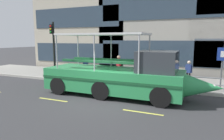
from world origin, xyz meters
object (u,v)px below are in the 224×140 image
duck_tour_boat (122,76)px  traffic_light_pole (53,44)px  pedestrian_near_stern (86,65)px  pedestrian_near_bow (189,70)px  pedestrian_mid_left (143,68)px  leaned_bicycle (68,73)px  parking_sign (222,61)px  pedestrian_mid_right (119,65)px

duck_tour_boat → traffic_light_pole: bearing=159.2°
traffic_light_pole → pedestrian_near_stern: (2.33, 0.92, -1.68)m
pedestrian_near_bow → pedestrian_mid_left: size_ratio=0.93×
leaned_bicycle → duck_tour_boat: (5.42, -2.66, 0.55)m
parking_sign → pedestrian_near_bow: (-1.84, 0.68, -0.74)m
leaned_bicycle → parking_sign: bearing=1.7°
parking_sign → pedestrian_near_bow: parking_sign is taller
leaned_bicycle → pedestrian_near_bow: size_ratio=1.11×
pedestrian_mid_left → traffic_light_pole: bearing=-175.8°
pedestrian_near_bow → pedestrian_mid_right: pedestrian_mid_right is taller
parking_sign → leaned_bicycle: 10.66m
parking_sign → pedestrian_mid_left: 4.78m
traffic_light_pole → leaned_bicycle: traffic_light_pole is taller
traffic_light_pole → pedestrian_mid_right: traffic_light_pole is taller
pedestrian_mid_left → duck_tour_boat: bearing=-97.7°
pedestrian_mid_right → leaned_bicycle: bearing=-165.5°
duck_tour_boat → parking_sign: bearing=30.0°
pedestrian_near_bow → traffic_light_pole: bearing=-173.5°
pedestrian_near_bow → parking_sign: bearing=-20.4°
leaned_bicycle → pedestrian_mid_right: (3.82, 0.99, 0.69)m
parking_sign → pedestrian_mid_left: parking_sign is taller
pedestrian_mid_left → pedestrian_mid_right: 2.10m
duck_tour_boat → pedestrian_mid_left: duck_tour_boat is taller
parking_sign → pedestrian_mid_right: (-6.75, 0.68, -0.63)m
parking_sign → pedestrian_mid_right: size_ratio=1.41×
duck_tour_boat → pedestrian_mid_right: bearing=113.7°
traffic_light_pole → duck_tour_boat: bearing=-20.8°
parking_sign → pedestrian_mid_left: bearing=179.2°
traffic_light_pole → pedestrian_near_bow: (9.97, 1.13, -1.64)m
traffic_light_pole → parking_sign: bearing=2.2°
duck_tour_boat → pedestrian_mid_right: size_ratio=5.45×
pedestrian_mid_left → pedestrian_mid_right: bearing=163.1°
leaned_bicycle → pedestrian_near_stern: (1.10, 0.78, 0.53)m
duck_tour_boat → pedestrian_mid_right: (-1.60, 3.65, 0.13)m
leaned_bicycle → pedestrian_mid_right: bearing=14.5°
pedestrian_near_stern → pedestrian_mid_right: bearing=4.3°
leaned_bicycle → pedestrian_near_stern: pedestrian_near_stern is taller
leaned_bicycle → pedestrian_near_bow: (8.73, 0.99, 0.57)m
pedestrian_mid_left → pedestrian_mid_right: pedestrian_mid_right is taller
leaned_bicycle → duck_tour_boat: bearing=-26.2°
pedestrian_mid_left → pedestrian_near_bow: bearing=12.0°
duck_tour_boat → pedestrian_mid_left: 3.07m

